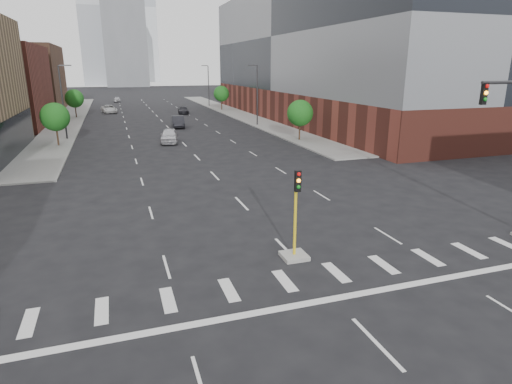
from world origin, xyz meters
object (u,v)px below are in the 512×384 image
median_traffic_signal (295,239)px  car_near_left (169,136)px  car_distant (117,99)px  car_far_left (109,109)px  car_mid_right (178,122)px  car_deep_right (183,110)px

median_traffic_signal → car_near_left: median_traffic_signal is taller
median_traffic_signal → car_distant: bearing=93.7°
car_near_left → car_distant: size_ratio=1.28×
car_far_left → median_traffic_signal: bearing=-91.1°
car_near_left → car_far_left: bearing=109.5°
median_traffic_signal → car_mid_right: size_ratio=0.86×
median_traffic_signal → car_deep_right: size_ratio=0.92×
median_traffic_signal → car_far_left: bearing=96.6°
car_mid_right → car_far_left: size_ratio=0.93×
car_far_left → car_distant: size_ratio=1.40×
car_near_left → car_deep_right: size_ratio=1.04×
car_near_left → car_far_left: 38.92m
car_near_left → car_mid_right: bearing=86.6°
median_traffic_signal → car_mid_right: bearing=88.2°
car_mid_right → median_traffic_signal: bearing=-86.2°
car_deep_right → car_distant: car_deep_right is taller
car_deep_right → car_far_left: bearing=161.6°
median_traffic_signal → car_near_left: bearing=92.5°
car_mid_right → car_distant: (-7.95, 52.00, -0.17)m
car_near_left → car_deep_right: car_near_left is taller
median_traffic_signal → car_deep_right: 66.84m
car_mid_right → car_deep_right: 19.07m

